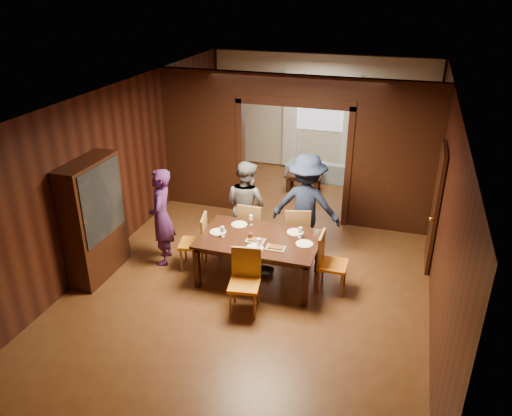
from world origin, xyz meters
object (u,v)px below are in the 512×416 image
(person_navy, at_px, (306,205))
(person_purple, at_px, (161,217))
(chair_left, at_px, (193,242))
(chair_right, at_px, (333,263))
(coffee_table, at_px, (304,182))
(sofa, at_px, (323,169))
(dining_table, at_px, (259,258))
(chair_far_l, at_px, (253,226))
(chair_near, at_px, (244,283))
(chair_far_r, at_px, (296,231))
(hutch, at_px, (94,220))
(person_grey, at_px, (246,205))

(person_navy, bearing_deg, person_purple, 23.44)
(person_navy, xyz_separation_m, chair_left, (-1.70, -1.05, -0.45))
(chair_right, bearing_deg, coffee_table, 19.16)
(sofa, distance_m, dining_table, 4.72)
(dining_table, distance_m, chair_far_l, 0.96)
(coffee_table, xyz_separation_m, chair_near, (0.15, -4.76, 0.28))
(coffee_table, bearing_deg, chair_far_r, -80.24)
(chair_near, xyz_separation_m, hutch, (-2.63, 0.27, 0.52))
(hutch, bearing_deg, dining_table, 13.75)
(person_purple, bearing_deg, dining_table, 71.04)
(chair_far_l, relative_size, chair_near, 1.00)
(chair_left, xyz_separation_m, chair_far_r, (1.58, 0.91, 0.00))
(person_purple, height_order, sofa, person_purple)
(chair_right, bearing_deg, chair_far_l, 62.74)
(person_purple, xyz_separation_m, chair_near, (1.79, -0.94, -0.37))
(sofa, bearing_deg, coffee_table, 75.58)
(hutch, bearing_deg, person_purple, 38.88)
(coffee_table, relative_size, chair_far_l, 0.82)
(chair_far_l, bearing_deg, hutch, 35.33)
(coffee_table, relative_size, chair_right, 0.82)
(dining_table, distance_m, chair_left, 1.18)
(sofa, height_order, chair_left, chair_left)
(person_navy, height_order, chair_near, person_navy)
(chair_right, xyz_separation_m, hutch, (-3.78, -0.68, 0.52))
(person_grey, height_order, dining_table, person_grey)
(chair_right, relative_size, chair_near, 1.00)
(coffee_table, bearing_deg, person_grey, -98.69)
(person_purple, height_order, chair_far_l, person_purple)
(dining_table, xyz_separation_m, hutch, (-2.58, -0.63, 0.62))
(person_grey, relative_size, chair_far_r, 1.71)
(sofa, bearing_deg, hutch, 66.53)
(person_grey, height_order, sofa, person_grey)
(dining_table, distance_m, chair_far_r, 1.02)
(sofa, bearing_deg, person_navy, 99.25)
(chair_far_l, bearing_deg, person_grey, -31.47)
(sofa, xyz_separation_m, chair_right, (1.02, -4.67, 0.23))
(sofa, xyz_separation_m, chair_near, (-0.13, -5.62, 0.23))
(coffee_table, bearing_deg, chair_near, -88.19)
(dining_table, height_order, chair_far_l, chair_far_l)
(person_navy, bearing_deg, chair_near, 75.50)
(person_grey, relative_size, chair_near, 1.71)
(person_purple, bearing_deg, person_navy, 96.79)
(chair_left, bearing_deg, dining_table, 75.89)
(person_purple, distance_m, coffee_table, 4.21)
(chair_right, bearing_deg, person_purple, 90.42)
(dining_table, relative_size, chair_right, 1.97)
(coffee_table, bearing_deg, chair_right, -71.23)
(person_grey, height_order, chair_right, person_grey)
(dining_table, distance_m, chair_right, 1.20)
(chair_far_l, xyz_separation_m, chair_far_r, (0.78, 0.06, 0.00))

